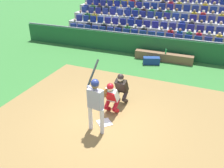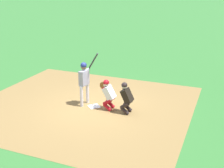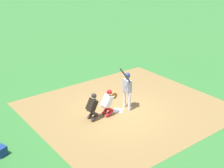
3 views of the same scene
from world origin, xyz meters
name	(u,v)px [view 1 (image 1 of 3)]	position (x,y,z in m)	size (l,w,h in m)	color
ground_plane	(104,123)	(0.00, 0.00, 0.00)	(160.00, 160.00, 0.00)	#337431
infield_dirt_patch	(98,132)	(0.00, 0.50, 0.00)	(8.00, 8.83, 0.01)	olive
home_plate_marker	(104,123)	(0.00, 0.00, 0.02)	(0.44, 0.44, 0.02)	white
batter_at_plate	(95,99)	(0.09, 0.45, 1.16)	(0.62, 0.75, 2.25)	silver
catcher_crouching	(111,96)	(0.01, -0.62, 0.71)	(0.48, 0.71, 1.26)	#B0121B
home_plate_umpire	(121,87)	(-0.08, -1.42, 0.70)	(0.48, 0.50, 1.28)	black
dugout_wall	(153,46)	(0.00, -6.94, 0.57)	(16.83, 0.24, 1.19)	#1D572B
dugout_bench	(163,57)	(-0.74, -6.39, 0.22)	(3.12, 0.40, 0.44)	brown
water_bottle_on_bench	(166,51)	(-0.84, -6.34, 0.57)	(0.07, 0.07, 0.25)	green
equipment_duffel_bag	(151,61)	(-0.24, -5.70, 0.18)	(0.85, 0.36, 0.37)	navy
bleacher_stand	(170,20)	(0.00, -12.09, 1.00)	(14.01, 5.50, 3.33)	#9B9C97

